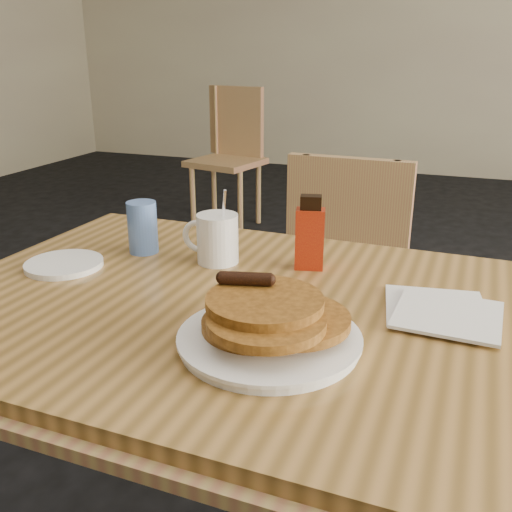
{
  "coord_description": "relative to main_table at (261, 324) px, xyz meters",
  "views": [
    {
      "loc": [
        0.28,
        -0.88,
        1.18
      ],
      "look_at": [
        -0.06,
        0.03,
        0.83
      ],
      "focal_mm": 40.0,
      "sensor_mm": 36.0,
      "label": 1
    }
  ],
  "objects": [
    {
      "name": "chair_main_far",
      "position": [
        -0.02,
        0.75,
        -0.19
      ],
      "size": [
        0.41,
        0.41,
        0.87
      ],
      "rotation": [
        0.0,
        0.0,
        -0.04
      ],
      "color": "#A68A4E",
      "rests_on": "floor"
    },
    {
      "name": "blue_tumbler",
      "position": [
        -0.34,
        0.17,
        0.1
      ],
      "size": [
        0.08,
        0.08,
        0.12
      ],
      "primitive_type": "cylinder",
      "rotation": [
        0.0,
        0.0,
        0.37
      ],
      "color": "#5379C4",
      "rests_on": "main_table"
    },
    {
      "name": "main_table",
      "position": [
        0.0,
        0.0,
        0.0
      ],
      "size": [
        1.27,
        0.88,
        0.75
      ],
      "rotation": [
        0.0,
        0.0,
        -0.02
      ],
      "color": "#A07139",
      "rests_on": "floor"
    },
    {
      "name": "side_saucer",
      "position": [
        -0.45,
        0.03,
        0.05
      ],
      "size": [
        0.18,
        0.18,
        0.01
      ],
      "primitive_type": "cylinder",
      "rotation": [
        0.0,
        0.0,
        -0.13
      ],
      "color": "white",
      "rests_on": "main_table"
    },
    {
      "name": "syrup_bottle",
      "position": [
        0.03,
        0.2,
        0.11
      ],
      "size": [
        0.07,
        0.05,
        0.15
      ],
      "rotation": [
        0.0,
        0.0,
        0.23
      ],
      "color": "maroon",
      "rests_on": "main_table"
    },
    {
      "name": "pancake_plate",
      "position": [
        0.06,
        -0.14,
        0.07
      ],
      "size": [
        0.28,
        0.28,
        0.1
      ],
      "rotation": [
        0.0,
        0.0,
        -0.19
      ],
      "color": "white",
      "rests_on": "main_table"
    },
    {
      "name": "wall_back",
      "position": [
        0.03,
        5.01,
        0.69
      ],
      "size": [
        8.0,
        0.0,
        8.0
      ],
      "primitive_type": "plane",
      "rotation": [
        1.57,
        0.0,
        0.0
      ],
      "color": "#BEB793",
      "rests_on": "ground"
    },
    {
      "name": "coffee_mug",
      "position": [
        -0.16,
        0.17,
        0.1
      ],
      "size": [
        0.13,
        0.09,
        0.16
      ],
      "rotation": [
        0.0,
        0.0,
        0.14
      ],
      "color": "white",
      "rests_on": "main_table"
    },
    {
      "name": "chair_wall_extra",
      "position": [
        -1.22,
        2.75,
        -0.14
      ],
      "size": [
        0.51,
        0.51,
        0.94
      ],
      "rotation": [
        0.0,
        0.0,
        -0.21
      ],
      "color": "#A68A4E",
      "rests_on": "floor"
    },
    {
      "name": "napkin_stack",
      "position": [
        0.31,
        0.07,
        0.05
      ],
      "size": [
        0.21,
        0.22,
        0.01
      ],
      "rotation": [
        0.0,
        0.0,
        0.15
      ],
      "color": "silver",
      "rests_on": "main_table"
    }
  ]
}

